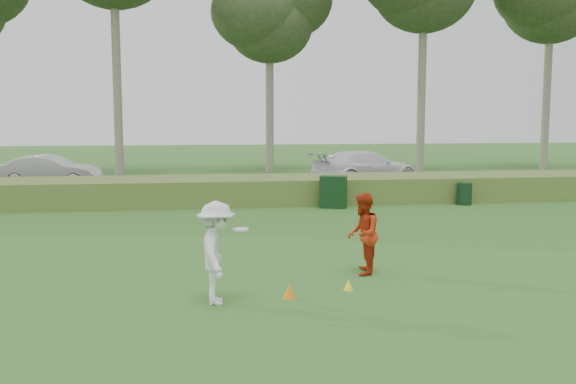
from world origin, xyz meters
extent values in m
plane|color=#295F1F|center=(0.00, 0.00, 0.00)|extent=(120.00, 120.00, 0.00)
cube|color=#4E6B2A|center=(0.00, 12.00, 0.45)|extent=(80.00, 3.00, 0.90)
cube|color=#2D2D2D|center=(0.00, 17.00, 0.03)|extent=(80.00, 6.00, 0.06)
cylinder|color=gray|center=(-6.00, 23.00, 7.75)|extent=(0.44, 0.44, 15.50)
cylinder|color=gray|center=(2.00, 24.50, 5.75)|extent=(0.44, 0.44, 11.50)
ellipsoid|color=#2D4020|center=(2.00, 24.50, 8.62)|extent=(6.24, 6.24, 5.28)
cylinder|color=gray|center=(10.00, 22.50, 7.00)|extent=(0.44, 0.44, 14.00)
cylinder|color=gray|center=(18.00, 23.80, 6.75)|extent=(0.44, 0.44, 13.50)
imported|color=white|center=(-1.86, -0.53, 0.85)|extent=(0.66, 1.11, 1.70)
cylinder|color=white|center=(-1.46, -0.53, 1.23)|extent=(0.27, 0.27, 0.03)
imported|color=red|center=(1.04, 1.04, 0.80)|extent=(0.81, 0.93, 1.61)
cone|color=orange|center=(-0.63, -0.42, 0.12)|extent=(0.22, 0.22, 0.24)
cone|color=yellow|center=(0.49, -0.07, 0.10)|extent=(0.18, 0.18, 0.20)
cube|color=black|center=(2.46, 10.14, 0.55)|extent=(1.01, 0.82, 1.09)
cylinder|color=black|center=(7.18, 10.23, 0.39)|extent=(0.59, 0.59, 0.78)
imported|color=silver|center=(-8.32, 17.71, 0.75)|extent=(4.34, 2.02, 1.38)
imported|color=white|center=(5.49, 17.17, 0.80)|extent=(5.53, 3.74, 1.49)
camera|label=1|loc=(-2.20, -10.95, 3.08)|focal=40.00mm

